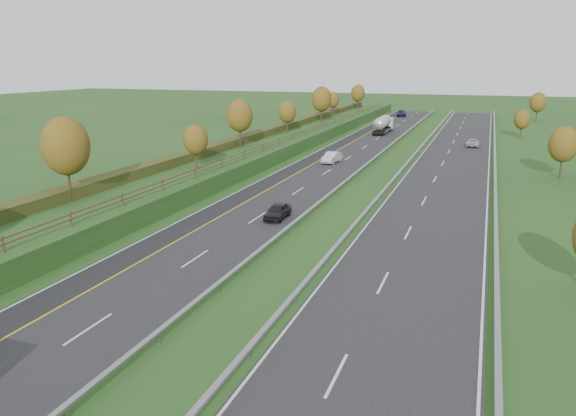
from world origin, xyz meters
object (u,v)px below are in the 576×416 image
car_silver_mid (332,157)px  car_small_far (401,113)px  car_oncoming (473,143)px  car_dark_near (278,211)px  road_tanker (383,124)px

car_silver_mid → car_small_far: bearing=97.4°
car_oncoming → car_dark_near: bearing=73.9°
car_oncoming → car_silver_mid: bearing=51.5°
car_small_far → car_oncoming: size_ratio=1.18×
car_dark_near → car_silver_mid: car_silver_mid is taller
road_tanker → car_dark_near: size_ratio=2.70×
road_tanker → car_silver_mid: 37.94m
car_dark_near → car_oncoming: 56.80m
car_dark_near → car_small_far: bearing=91.5°
road_tanker → car_oncoming: (18.12, -14.16, -1.16)m
road_tanker → car_silver_mid: road_tanker is taller
car_small_far → car_oncoming: (19.96, -51.73, -0.15)m
car_small_far → car_dark_near: bearing=-91.9°
car_dark_near → car_small_far: (-4.38, 106.35, 0.10)m
road_tanker → car_silver_mid: size_ratio=2.39×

